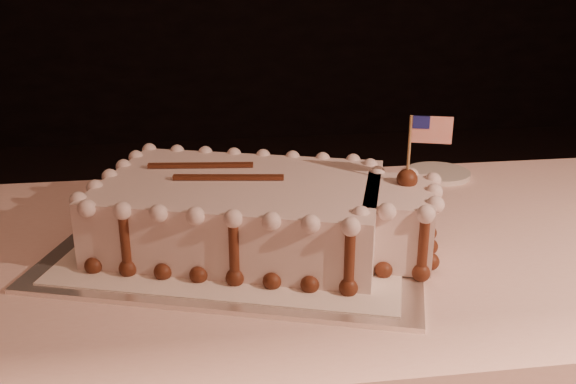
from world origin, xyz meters
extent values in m
cube|color=white|center=(-0.28, 0.61, 0.75)|extent=(0.73, 0.63, 0.01)
cube|color=white|center=(-0.28, 0.61, 0.76)|extent=(0.65, 0.57, 0.00)
cube|color=silver|center=(-0.28, 0.61, 0.82)|extent=(0.54, 0.44, 0.11)
cube|color=silver|center=(-0.03, 0.52, 0.82)|extent=(0.16, 0.20, 0.11)
sphere|color=#562715|center=(-0.52, 0.52, 0.77)|extent=(0.03, 0.03, 0.03)
sphere|color=#562715|center=(-0.47, 0.51, 0.77)|extent=(0.03, 0.03, 0.03)
sphere|color=#562715|center=(-0.41, 0.49, 0.77)|extent=(0.03, 0.03, 0.03)
sphere|color=#562715|center=(-0.36, 0.47, 0.77)|extent=(0.03, 0.03, 0.03)
sphere|color=#562715|center=(-0.30, 0.45, 0.77)|extent=(0.03, 0.03, 0.03)
sphere|color=#562715|center=(-0.25, 0.43, 0.77)|extent=(0.03, 0.03, 0.03)
sphere|color=#562715|center=(-0.19, 0.41, 0.77)|extent=(0.03, 0.03, 0.03)
sphere|color=#562715|center=(-0.14, 0.40, 0.77)|extent=(0.03, 0.03, 0.03)
sphere|color=#562715|center=(-0.12, 0.44, 0.77)|extent=(0.03, 0.03, 0.03)
sphere|color=#562715|center=(-0.07, 0.44, 0.77)|extent=(0.03, 0.03, 0.03)
sphere|color=#562715|center=(-0.02, 0.43, 0.77)|extent=(0.03, 0.03, 0.03)
sphere|color=#562715|center=(0.01, 0.46, 0.77)|extent=(0.03, 0.03, 0.03)
sphere|color=#562715|center=(0.03, 0.52, 0.77)|extent=(0.03, 0.03, 0.03)
sphere|color=#562715|center=(0.04, 0.57, 0.77)|extent=(0.03, 0.03, 0.03)
sphere|color=#562715|center=(0.02, 0.60, 0.77)|extent=(0.03, 0.03, 0.03)
sphere|color=#562715|center=(-0.04, 0.62, 0.77)|extent=(0.03, 0.03, 0.03)
sphere|color=#562715|center=(-0.04, 0.66, 0.77)|extent=(0.03, 0.03, 0.03)
sphere|color=#562715|center=(-0.06, 0.70, 0.77)|extent=(0.03, 0.03, 0.03)
sphere|color=#562715|center=(-0.12, 0.71, 0.77)|extent=(0.03, 0.03, 0.03)
sphere|color=#562715|center=(-0.17, 0.73, 0.77)|extent=(0.03, 0.03, 0.03)
sphere|color=#562715|center=(-0.23, 0.75, 0.77)|extent=(0.03, 0.03, 0.03)
sphere|color=#562715|center=(-0.28, 0.77, 0.77)|extent=(0.03, 0.03, 0.03)
sphere|color=#562715|center=(-0.34, 0.79, 0.77)|extent=(0.03, 0.03, 0.03)
sphere|color=#562715|center=(-0.39, 0.80, 0.77)|extent=(0.03, 0.03, 0.03)
sphere|color=#562715|center=(-0.45, 0.82, 0.77)|extent=(0.03, 0.03, 0.03)
sphere|color=#562715|center=(-0.47, 0.78, 0.77)|extent=(0.03, 0.03, 0.03)
sphere|color=#562715|center=(-0.49, 0.72, 0.77)|extent=(0.03, 0.03, 0.03)
sphere|color=#562715|center=(-0.50, 0.67, 0.77)|extent=(0.03, 0.03, 0.03)
sphere|color=#562715|center=(-0.52, 0.61, 0.77)|extent=(0.03, 0.03, 0.03)
sphere|color=#562715|center=(-0.54, 0.56, 0.77)|extent=(0.03, 0.03, 0.03)
sphere|color=silver|center=(-0.52, 0.52, 0.87)|extent=(0.03, 0.03, 0.03)
sphere|color=silver|center=(-0.47, 0.51, 0.87)|extent=(0.03, 0.03, 0.03)
sphere|color=silver|center=(-0.41, 0.49, 0.87)|extent=(0.03, 0.03, 0.03)
sphere|color=silver|center=(-0.36, 0.47, 0.87)|extent=(0.03, 0.03, 0.03)
sphere|color=silver|center=(-0.30, 0.45, 0.87)|extent=(0.03, 0.03, 0.03)
sphere|color=silver|center=(-0.25, 0.43, 0.87)|extent=(0.03, 0.03, 0.03)
sphere|color=silver|center=(-0.19, 0.41, 0.87)|extent=(0.03, 0.03, 0.03)
sphere|color=silver|center=(-0.14, 0.40, 0.87)|extent=(0.03, 0.03, 0.03)
sphere|color=silver|center=(-0.12, 0.44, 0.87)|extent=(0.03, 0.03, 0.03)
sphere|color=silver|center=(-0.07, 0.44, 0.87)|extent=(0.03, 0.03, 0.03)
sphere|color=silver|center=(-0.02, 0.43, 0.87)|extent=(0.03, 0.03, 0.03)
sphere|color=silver|center=(0.01, 0.46, 0.87)|extent=(0.03, 0.03, 0.03)
sphere|color=silver|center=(0.03, 0.52, 0.87)|extent=(0.03, 0.03, 0.03)
sphere|color=silver|center=(0.04, 0.57, 0.87)|extent=(0.03, 0.03, 0.03)
sphere|color=silver|center=(0.02, 0.60, 0.87)|extent=(0.03, 0.03, 0.03)
sphere|color=silver|center=(-0.04, 0.62, 0.87)|extent=(0.03, 0.03, 0.03)
sphere|color=silver|center=(-0.04, 0.66, 0.87)|extent=(0.03, 0.03, 0.03)
sphere|color=silver|center=(-0.06, 0.70, 0.87)|extent=(0.03, 0.03, 0.03)
sphere|color=silver|center=(-0.12, 0.71, 0.87)|extent=(0.03, 0.03, 0.03)
sphere|color=silver|center=(-0.17, 0.73, 0.87)|extent=(0.03, 0.03, 0.03)
sphere|color=silver|center=(-0.23, 0.75, 0.87)|extent=(0.03, 0.03, 0.03)
sphere|color=silver|center=(-0.28, 0.77, 0.87)|extent=(0.03, 0.03, 0.03)
sphere|color=silver|center=(-0.34, 0.79, 0.87)|extent=(0.03, 0.03, 0.03)
sphere|color=silver|center=(-0.39, 0.80, 0.87)|extent=(0.03, 0.03, 0.03)
sphere|color=silver|center=(-0.45, 0.82, 0.87)|extent=(0.03, 0.03, 0.03)
sphere|color=silver|center=(-0.47, 0.78, 0.87)|extent=(0.03, 0.03, 0.03)
sphere|color=silver|center=(-0.49, 0.72, 0.87)|extent=(0.03, 0.03, 0.03)
sphere|color=silver|center=(-0.50, 0.67, 0.87)|extent=(0.03, 0.03, 0.03)
sphere|color=silver|center=(-0.52, 0.61, 0.87)|extent=(0.03, 0.03, 0.03)
sphere|color=silver|center=(-0.54, 0.56, 0.87)|extent=(0.03, 0.03, 0.03)
cylinder|color=#562715|center=(-0.47, 0.51, 0.82)|extent=(0.02, 0.02, 0.10)
sphere|color=#562715|center=(-0.47, 0.51, 0.77)|extent=(0.03, 0.03, 0.03)
cylinder|color=#562715|center=(-0.30, 0.45, 0.82)|extent=(0.02, 0.02, 0.10)
sphere|color=#562715|center=(-0.30, 0.45, 0.77)|extent=(0.03, 0.03, 0.03)
cylinder|color=#562715|center=(-0.14, 0.40, 0.82)|extent=(0.02, 0.02, 0.10)
sphere|color=#562715|center=(-0.14, 0.40, 0.77)|extent=(0.03, 0.03, 0.03)
cylinder|color=#562715|center=(-0.02, 0.43, 0.82)|extent=(0.02, 0.02, 0.10)
sphere|color=#562715|center=(-0.02, 0.43, 0.77)|extent=(0.03, 0.03, 0.03)
cylinder|color=#562715|center=(0.04, 0.57, 0.82)|extent=(0.02, 0.02, 0.10)
sphere|color=#562715|center=(0.04, 0.57, 0.77)|extent=(0.03, 0.03, 0.03)
cylinder|color=#562715|center=(-0.04, 0.66, 0.82)|extent=(0.02, 0.02, 0.10)
sphere|color=#562715|center=(-0.04, 0.66, 0.77)|extent=(0.03, 0.03, 0.03)
cylinder|color=#562715|center=(-0.17, 0.73, 0.82)|extent=(0.02, 0.02, 0.10)
sphere|color=#562715|center=(-0.17, 0.73, 0.77)|extent=(0.03, 0.03, 0.03)
cylinder|color=#562715|center=(-0.34, 0.79, 0.82)|extent=(0.02, 0.02, 0.10)
sphere|color=#562715|center=(-0.34, 0.79, 0.77)|extent=(0.03, 0.03, 0.03)
cylinder|color=#562715|center=(-0.47, 0.78, 0.82)|extent=(0.02, 0.02, 0.10)
sphere|color=#562715|center=(-0.47, 0.78, 0.77)|extent=(0.03, 0.03, 0.03)
cylinder|color=#562715|center=(-0.52, 0.61, 0.82)|extent=(0.02, 0.02, 0.10)
sphere|color=#562715|center=(-0.52, 0.61, 0.77)|extent=(0.03, 0.03, 0.03)
cube|color=#562715|center=(-0.35, 0.69, 0.87)|extent=(0.19, 0.03, 0.01)
cube|color=#562715|center=(-0.30, 0.61, 0.87)|extent=(0.19, 0.04, 0.01)
sphere|color=#562715|center=(-0.01, 0.55, 0.88)|extent=(0.04, 0.04, 0.04)
cylinder|color=#A57747|center=(-0.01, 0.55, 0.92)|extent=(0.00, 0.00, 0.13)
cube|color=red|center=(0.02, 0.54, 0.96)|extent=(0.06, 0.02, 0.04)
cube|color=navy|center=(0.01, 0.55, 0.98)|extent=(0.03, 0.01, 0.02)
cylinder|color=silver|center=(0.19, 0.92, 0.76)|extent=(0.15, 0.15, 0.01)
camera|label=1|loc=(-0.35, -0.42, 1.23)|focal=40.00mm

